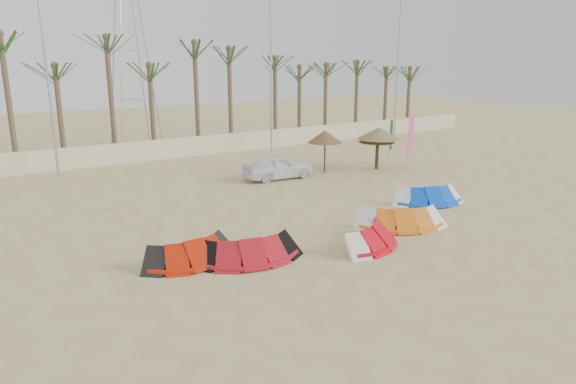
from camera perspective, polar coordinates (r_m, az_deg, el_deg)
ground at (r=16.29m, az=11.99°, el=-8.86°), size 120.00×120.00×0.00m
boundary_wall at (r=34.54m, az=-15.01°, el=4.49°), size 60.00×0.30×1.30m
palm_line at (r=35.70m, az=-15.41°, el=14.14°), size 52.00×4.00×7.70m
lamp_b at (r=30.68m, az=-25.16°, el=12.06°), size 1.25×0.14×11.00m
lamp_c at (r=35.72m, az=-1.87°, el=13.55°), size 1.25×0.14×11.00m
lamp_d at (r=43.30m, az=12.11°, el=13.41°), size 1.25×0.14×11.00m
pylon at (r=40.59m, az=-16.42°, el=4.90°), size 3.00×3.00×14.00m
kite_red_left at (r=17.07m, az=-11.06°, el=-6.19°), size 3.27×1.66×0.90m
kite_red_mid at (r=17.01m, az=-4.95°, el=-6.03°), size 3.76×2.21×0.90m
kite_red_right at (r=18.51m, az=8.52°, el=-4.42°), size 3.68×2.74×0.90m
kite_orange at (r=20.62m, az=11.85°, el=-2.59°), size 3.93×2.85×0.90m
kite_blue at (r=24.28m, az=14.88°, el=-0.18°), size 3.63×2.45×0.90m
parasol_left at (r=29.45m, az=4.14°, el=6.16°), size 2.01×2.01×2.47m
parasol_mid at (r=30.79m, az=10.06°, el=6.45°), size 2.58×2.58×2.52m
parasol_right at (r=30.90m, az=9.85°, el=6.08°), size 2.20×2.20×2.31m
flag_pink at (r=31.28m, az=13.47°, el=6.10°), size 0.45×0.04×3.39m
flag_green at (r=32.97m, az=11.44°, el=6.07°), size 0.44×0.17×2.85m
car at (r=28.13m, az=-1.13°, el=2.81°), size 4.04×1.95×1.33m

